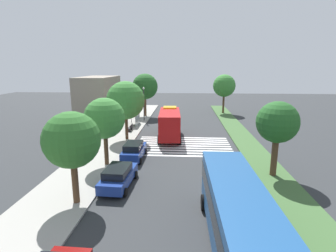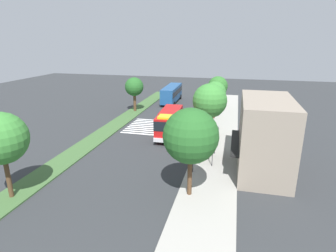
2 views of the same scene
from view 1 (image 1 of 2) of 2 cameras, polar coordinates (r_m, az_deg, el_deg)
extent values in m
plane|color=#2D3033|center=(32.84, 3.32, -3.39)|extent=(120.00, 120.00, 0.00)
cube|color=#9E9B93|center=(33.97, -11.40, -2.96)|extent=(60.00, 5.03, 0.14)
cube|color=#3D6033|center=(33.67, 16.40, -3.37)|extent=(60.00, 3.00, 0.14)
cube|color=silver|center=(27.77, 3.25, -6.42)|extent=(0.45, 10.99, 0.01)
cube|color=silver|center=(28.62, 3.26, -5.83)|extent=(0.45, 10.99, 0.01)
cube|color=silver|center=(29.48, 3.27, -5.28)|extent=(0.45, 10.99, 0.01)
cube|color=silver|center=(30.34, 3.29, -4.75)|extent=(0.45, 10.99, 0.01)
cube|color=silver|center=(31.19, 3.30, -4.25)|extent=(0.45, 10.99, 0.01)
cube|color=silver|center=(32.06, 3.31, -3.78)|extent=(0.45, 10.99, 0.01)
cube|color=silver|center=(32.92, 3.32, -3.34)|extent=(0.45, 10.99, 0.01)
cube|color=silver|center=(33.79, 3.33, -2.92)|extent=(0.45, 10.99, 0.01)
cube|color=silver|center=(34.65, 3.34, -2.51)|extent=(0.45, 10.99, 0.01)
cube|color=#B71414|center=(36.76, 0.40, 1.57)|extent=(2.63, 2.63, 2.88)
cube|color=#B71414|center=(32.65, 0.34, 0.24)|extent=(5.98, 2.80, 2.99)
cube|color=black|center=(37.03, 0.41, 2.56)|extent=(1.93, 2.63, 1.27)
cube|color=silver|center=(38.33, 0.41, 0.22)|extent=(0.36, 2.52, 0.50)
cube|color=yellow|center=(36.49, 0.40, 3.97)|extent=(1.84, 1.84, 0.24)
cylinder|color=black|center=(36.85, -1.56, -0.69)|extent=(1.11, 0.35, 1.10)
cylinder|color=black|center=(36.83, 2.35, -0.71)|extent=(1.11, 0.35, 1.10)
cylinder|color=black|center=(31.63, -1.97, -2.97)|extent=(1.11, 0.35, 1.10)
cylinder|color=black|center=(31.60, 2.59, -2.99)|extent=(1.11, 0.35, 1.10)
cylinder|color=black|center=(34.17, -1.76, -1.77)|extent=(1.11, 0.35, 1.10)
cylinder|color=black|center=(34.15, 2.47, -1.79)|extent=(1.11, 0.35, 1.10)
cube|color=navy|center=(21.24, -10.51, -10.84)|extent=(4.85, 2.14, 0.76)
cube|color=black|center=(20.77, -10.78, -9.41)|extent=(2.75, 1.80, 0.57)
cylinder|color=black|center=(23.03, -11.56, -9.99)|extent=(0.65, 0.26, 0.64)
cylinder|color=black|center=(22.53, -6.96, -10.34)|extent=(0.65, 0.26, 0.64)
cylinder|color=black|center=(20.35, -14.40, -13.30)|extent=(0.65, 0.26, 0.64)
cylinder|color=black|center=(19.79, -9.18, -13.83)|extent=(0.65, 0.26, 0.64)
cube|color=navy|center=(26.95, -7.29, -5.50)|extent=(4.50, 1.90, 0.81)
cube|color=black|center=(26.54, -7.44, -4.24)|extent=(2.53, 1.64, 0.58)
cylinder|color=black|center=(28.64, -8.42, -5.28)|extent=(0.64, 0.23, 0.64)
cylinder|color=black|center=(28.28, -4.86, -5.42)|extent=(0.64, 0.23, 0.64)
cylinder|color=black|center=(25.94, -9.91, -7.28)|extent=(0.64, 0.23, 0.64)
cylinder|color=black|center=(25.55, -5.98, -7.47)|extent=(0.64, 0.23, 0.64)
cube|color=navy|center=(14.34, 14.45, -17.59)|extent=(10.58, 2.75, 2.95)
cube|color=black|center=(14.17, 14.53, -16.35)|extent=(10.37, 2.80, 1.06)
cylinder|color=black|center=(18.46, 15.83, -15.62)|extent=(1.01, 0.32, 1.00)
cylinder|color=black|center=(18.05, 7.61, -15.89)|extent=(1.01, 0.32, 1.00)
cube|color=#4C4C51|center=(41.48, -7.50, 3.52)|extent=(3.50, 1.40, 0.12)
cube|color=#8C9E99|center=(41.56, -6.56, 1.88)|extent=(3.50, 0.08, 2.40)
cylinder|color=#333338|center=(40.18, -8.82, 1.44)|extent=(0.08, 0.08, 2.40)
cylinder|color=#333338|center=(43.45, -7.87, 2.32)|extent=(0.08, 0.08, 2.40)
cube|color=black|center=(37.96, -8.19, -0.42)|extent=(1.60, 0.50, 0.08)
cube|color=black|center=(37.86, -7.88, -0.04)|extent=(1.60, 0.06, 0.45)
cube|color=black|center=(37.33, -8.40, -1.01)|extent=(0.08, 0.45, 0.37)
cube|color=black|center=(38.70, -7.97, -0.50)|extent=(0.08, 0.45, 0.37)
cylinder|color=#2D2D30|center=(44.66, -5.19, 4.49)|extent=(0.16, 0.16, 5.20)
sphere|color=white|center=(44.35, -5.26, 8.04)|extent=(0.36, 0.36, 0.36)
cube|color=gray|center=(43.84, -14.61, 5.31)|extent=(9.68, 4.84, 7.49)
cube|color=black|center=(43.18, -10.97, 4.11)|extent=(7.74, 0.80, 0.16)
cylinder|color=#513823|center=(19.06, -19.29, -11.02)|extent=(0.43, 0.43, 3.06)
sphere|color=#2D6B28|center=(18.15, -19.94, -2.82)|extent=(3.69, 3.69, 3.69)
cylinder|color=#47301E|center=(25.33, -13.12, -4.67)|extent=(0.40, 0.40, 3.08)
sphere|color=#387F33|center=(24.65, -13.45, 1.64)|extent=(3.71, 3.71, 3.71)
cylinder|color=#47301E|center=(33.52, -8.88, -0.07)|extent=(0.38, 0.38, 3.25)
sphere|color=#387F33|center=(32.96, -9.07, 5.46)|extent=(4.66, 4.66, 4.66)
cylinder|color=#513823|center=(49.01, -4.87, 4.37)|extent=(0.40, 0.40, 3.74)
sphere|color=#235B23|center=(48.63, -4.95, 8.43)|extent=(4.61, 4.61, 4.61)
cylinder|color=#513823|center=(23.94, 21.84, -5.95)|extent=(0.52, 0.52, 3.36)
sphere|color=#235B23|center=(23.23, 22.42, 0.77)|extent=(3.39, 3.39, 3.39)
cylinder|color=#513823|center=(52.98, 11.79, 4.80)|extent=(0.39, 0.39, 3.79)
sphere|color=#387F33|center=(52.63, 11.96, 8.46)|extent=(4.28, 4.28, 4.28)
camera|label=2|loc=(69.94, -5.16, 15.92)|focal=29.67mm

